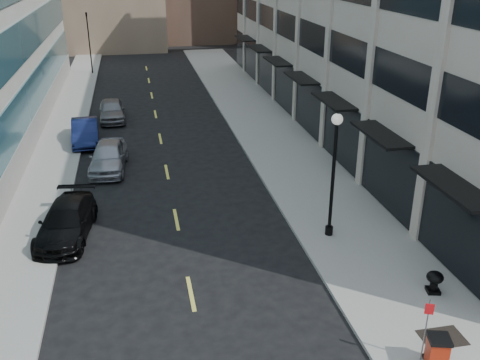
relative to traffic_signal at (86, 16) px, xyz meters
name	(u,v)px	position (x,y,z in m)	size (l,w,h in m)	color
sidewalk_right	(294,161)	(13.00, -28.00, -5.64)	(5.00, 80.00, 0.15)	gray
sidewalk_left	(47,180)	(-1.00, -28.00, -5.64)	(3.00, 80.00, 0.15)	gray
grate_far	(442,338)	(13.10, -44.20, -5.56)	(1.40, 1.00, 0.01)	black
road_centerline	(171,193)	(5.50, -31.00, -5.71)	(0.15, 68.20, 0.01)	#D8CC4C
traffic_signal	(86,16)	(0.00, 0.00, 0.00)	(0.66, 0.66, 6.98)	black
car_black_pickup	(66,221)	(0.70, -34.66, -4.99)	(2.05, 5.04, 1.46)	black
car_silver_sedan	(108,156)	(2.30, -27.00, -4.90)	(1.93, 4.80, 1.63)	#97999F
car_blue_sedan	(85,132)	(0.70, -21.92, -4.95)	(1.63, 4.66, 1.54)	#131C4A
car_grey_sedan	(112,110)	(2.30, -16.96, -4.94)	(1.83, 4.56, 1.55)	slate
trash_bin	(437,350)	(12.21, -45.28, -5.01)	(0.78, 0.79, 1.03)	#A8210B
lamppost	(334,165)	(11.90, -37.00, -2.29)	(0.46, 0.46, 5.58)	black
sign_post	(427,322)	(11.90, -45.01, -4.13)	(0.25, 0.13, 2.21)	slate
urn_planter	(435,280)	(14.10, -41.85, -5.05)	(0.61, 0.61, 0.85)	black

